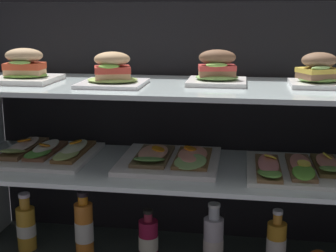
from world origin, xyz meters
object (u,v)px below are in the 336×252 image
at_px(juice_bottle_back_center, 26,227).
at_px(juice_bottle_back_left, 148,239).
at_px(plated_roll_sandwich_left_of_center, 112,73).
at_px(plated_roll_sandwich_near_right_corner, 217,72).
at_px(open_sandwich_tray_mid_right, 46,152).
at_px(juice_bottle_front_left_end, 213,239).
at_px(open_sandwich_tray_left_of_center, 298,168).
at_px(juice_bottle_tucked_behind, 276,244).
at_px(juice_bottle_front_second, 84,228).
at_px(plated_roll_sandwich_center, 318,73).
at_px(plated_roll_sandwich_mid_right, 25,70).
at_px(open_sandwich_tray_near_left_corner, 171,159).

relative_size(juice_bottle_back_center, juice_bottle_back_left, 1.19).
relative_size(plated_roll_sandwich_left_of_center, plated_roll_sandwich_near_right_corner, 1.08).
distance_m(open_sandwich_tray_mid_right, juice_bottle_front_left_end, 0.68).
height_order(plated_roll_sandwich_left_of_center, juice_bottle_back_left, plated_roll_sandwich_left_of_center).
xyz_separation_m(plated_roll_sandwich_near_right_corner, open_sandwich_tray_left_of_center, (0.27, -0.04, -0.30)).
height_order(juice_bottle_front_left_end, juice_bottle_tucked_behind, juice_bottle_front_left_end).
relative_size(plated_roll_sandwich_near_right_corner, juice_bottle_front_left_end, 0.89).
height_order(open_sandwich_tray_left_of_center, juice_bottle_front_second, open_sandwich_tray_left_of_center).
height_order(juice_bottle_front_second, juice_bottle_tucked_behind, juice_bottle_front_second).
bearing_deg(juice_bottle_front_second, plated_roll_sandwich_center, 0.84).
bearing_deg(open_sandwich_tray_mid_right, plated_roll_sandwich_left_of_center, -17.21).
bearing_deg(plated_roll_sandwich_mid_right, juice_bottle_tucked_behind, 3.54).
relative_size(plated_roll_sandwich_left_of_center, open_sandwich_tray_left_of_center, 0.56).
distance_m(plated_roll_sandwich_left_of_center, juice_bottle_front_left_end, 0.69).
xyz_separation_m(plated_roll_sandwich_mid_right, juice_bottle_back_center, (-0.05, 0.04, -0.59)).
relative_size(open_sandwich_tray_left_of_center, juice_bottle_front_second, 1.51).
relative_size(plated_roll_sandwich_left_of_center, open_sandwich_tray_near_left_corner, 0.58).
bearing_deg(juice_bottle_tucked_behind, juice_bottle_front_left_end, 178.74).
bearing_deg(juice_bottle_back_center, plated_roll_sandwich_mid_right, -33.50).
bearing_deg(juice_bottle_back_left, plated_roll_sandwich_mid_right, -174.31).
distance_m(plated_roll_sandwich_left_of_center, plated_roll_sandwich_center, 0.66).
height_order(juice_bottle_back_left, juice_bottle_front_left_end, juice_bottle_front_left_end).
distance_m(plated_roll_sandwich_center, open_sandwich_tray_left_of_center, 0.31).
height_order(open_sandwich_tray_near_left_corner, juice_bottle_front_left_end, open_sandwich_tray_near_left_corner).
bearing_deg(plated_roll_sandwich_left_of_center, juice_bottle_back_center, 169.34).
bearing_deg(plated_roll_sandwich_left_of_center, plated_roll_sandwich_mid_right, 173.85).
distance_m(juice_bottle_front_second, juice_bottle_front_left_end, 0.47).
bearing_deg(open_sandwich_tray_left_of_center, open_sandwich_tray_mid_right, 176.95).
relative_size(open_sandwich_tray_mid_right, juice_bottle_back_center, 1.60).
bearing_deg(open_sandwich_tray_left_of_center, juice_bottle_back_left, 176.00).
height_order(plated_roll_sandwich_mid_right, juice_bottle_tucked_behind, plated_roll_sandwich_mid_right).
xyz_separation_m(plated_roll_sandwich_center, juice_bottle_back_center, (-1.02, -0.01, -0.60)).
bearing_deg(open_sandwich_tray_left_of_center, juice_bottle_tucked_behind, 137.45).
bearing_deg(plated_roll_sandwich_left_of_center, plated_roll_sandwich_near_right_corner, 14.31).
bearing_deg(open_sandwich_tray_mid_right, plated_roll_sandwich_center, -0.57).
distance_m(plated_roll_sandwich_left_of_center, open_sandwich_tray_left_of_center, 0.68).
bearing_deg(juice_bottle_tucked_behind, open_sandwich_tray_left_of_center, -42.55).
relative_size(plated_roll_sandwich_center, open_sandwich_tray_near_left_corner, 0.49).
xyz_separation_m(juice_bottle_back_left, juice_bottle_tucked_behind, (0.45, 0.01, 0.01)).
relative_size(plated_roll_sandwich_center, open_sandwich_tray_left_of_center, 0.47).
relative_size(juice_bottle_back_center, juice_bottle_front_second, 0.91).
bearing_deg(juice_bottle_front_left_end, juice_bottle_tucked_behind, -1.26).
bearing_deg(open_sandwich_tray_left_of_center, juice_bottle_front_left_end, 169.04).
bearing_deg(plated_roll_sandwich_near_right_corner, open_sandwich_tray_mid_right, 179.81).
bearing_deg(juice_bottle_front_left_end, open_sandwich_tray_near_left_corner, -173.15).
relative_size(open_sandwich_tray_mid_right, juice_bottle_back_left, 1.91).
distance_m(open_sandwich_tray_mid_right, open_sandwich_tray_left_of_center, 0.88).
xyz_separation_m(plated_roll_sandwich_mid_right, open_sandwich_tray_near_left_corner, (0.49, 0.04, -0.30)).
bearing_deg(open_sandwich_tray_mid_right, juice_bottle_back_left, -1.76).
distance_m(open_sandwich_tray_left_of_center, juice_bottle_front_left_end, 0.41).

